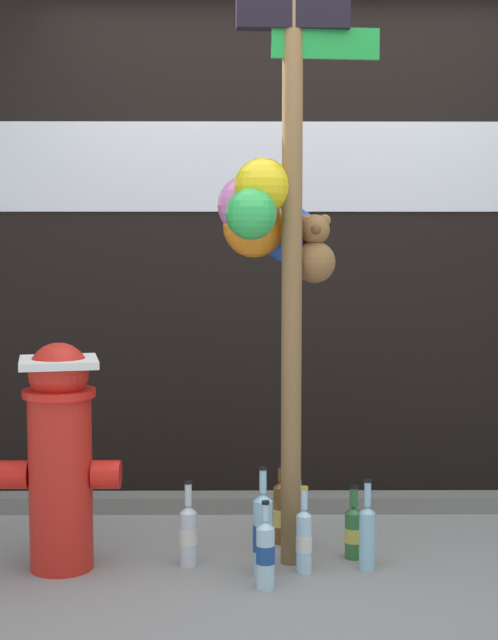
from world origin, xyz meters
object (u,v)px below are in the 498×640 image
object	(u,v)px
bottle_5	(305,539)
bottle_6	(263,533)
bottle_1	(354,530)
bottle_3	(367,534)
bottle_2	(188,533)
memorial_post	(274,196)
bottle_0	(265,553)
bottle_4	(281,512)
bottle_7	(298,524)
fire_hydrant	(60,452)

from	to	relation	value
bottle_5	bottle_6	xyz separation A→B (m)	(-0.17, -0.02, 0.03)
bottle_1	bottle_3	world-z (taller)	bottle_3
bottle_1	bottle_2	distance (m)	0.68
memorial_post	bottle_2	distance (m)	1.40
bottle_0	bottle_1	xyz separation A→B (m)	(0.37, 0.33, -0.02)
bottle_4	memorial_post	bearing A→B (deg)	-102.01
bottle_1	bottle_5	size ratio (longest dim) A/B	0.88
bottle_6	bottle_7	size ratio (longest dim) A/B	1.40
bottle_3	bottle_6	size ratio (longest dim) A/B	0.85
memorial_post	bottle_6	bearing A→B (deg)	-103.56
bottle_3	bottle_6	xyz separation A→B (m)	(-0.42, -0.05, 0.02)
bottle_2	bottle_5	xyz separation A→B (m)	(0.46, -0.08, 0.00)
bottle_3	bottle_6	bearing A→B (deg)	-172.58
bottle_6	bottle_7	xyz separation A→B (m)	(0.16, 0.30, -0.06)
fire_hydrant	bottle_7	bearing A→B (deg)	13.36
memorial_post	bottle_1	size ratio (longest dim) A/B	8.13
bottle_6	memorial_post	bearing A→B (deg)	76.44
bottle_2	bottle_4	xyz separation A→B (m)	(0.39, 0.28, 0.01)
bottle_4	bottle_7	bearing A→B (deg)	-48.10
bottle_3	bottle_7	world-z (taller)	bottle_3
fire_hydrant	bottle_6	distance (m)	0.86
bottle_2	bottle_6	size ratio (longest dim) A/B	0.81
fire_hydrant	bottle_3	world-z (taller)	fire_hydrant
fire_hydrant	bottle_0	distance (m)	0.91
bottle_2	bottle_5	world-z (taller)	bottle_2
bottle_2	bottle_4	bearing A→B (deg)	35.78
bottle_3	bottle_4	bearing A→B (deg)	135.04
memorial_post	bottle_3	bearing A→B (deg)	-21.61
bottle_2	bottle_3	bearing A→B (deg)	-4.10
memorial_post	bottle_7	size ratio (longest dim) A/B	8.05
fire_hydrant	bottle_1	xyz separation A→B (m)	(1.18, 0.11, -0.36)
bottle_0	bottle_7	world-z (taller)	bottle_0
bottle_6	bottle_2	bearing A→B (deg)	160.52
bottle_0	bottle_6	world-z (taller)	bottle_6
bottle_4	bottle_6	world-z (taller)	bottle_6
fire_hydrant	bottle_4	bearing A→B (deg)	19.01
bottle_5	bottle_6	world-z (taller)	bottle_6
bottle_6	bottle_3	bearing A→B (deg)	7.42
bottle_7	bottle_5	bearing A→B (deg)	-88.41
bottle_2	bottle_4	size ratio (longest dim) A/B	1.01
bottle_2	bottle_7	xyz separation A→B (m)	(0.46, 0.20, -0.03)
fire_hydrant	bottle_3	xyz separation A→B (m)	(1.22, -0.02, -0.33)
memorial_post	bottle_7	bearing A→B (deg)	43.70
bottle_0	bottle_2	bearing A→B (deg)	140.73
bottle_5	bottle_6	bearing A→B (deg)	-171.52
bottle_4	bottle_7	xyz separation A→B (m)	(0.07, -0.08, -0.03)
bottle_0	bottle_5	distance (m)	0.23
bottle_3	bottle_5	world-z (taller)	bottle_3
bottle_0	bottle_3	size ratio (longest dim) A/B	0.92
memorial_post	bottle_4	distance (m)	1.36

